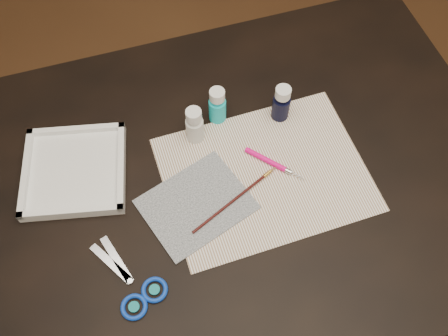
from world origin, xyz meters
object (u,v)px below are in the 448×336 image
object	(u,v)px
paper	(265,174)
palette_tray	(74,170)
paint_bottle_cyan	(217,105)
paint_bottle_navy	(281,103)
canvas	(196,204)
scissors	(122,277)
paint_bottle_white	(195,125)

from	to	relation	value
paper	palette_tray	size ratio (longest dim) A/B	2.01
paper	paint_bottle_cyan	bearing A→B (deg)	107.23
paint_bottle_navy	paper	bearing A→B (deg)	-121.92
paint_bottle_cyan	palette_tray	size ratio (longest dim) A/B	0.45
paint_bottle_navy	palette_tray	size ratio (longest dim) A/B	0.45
paper	palette_tray	world-z (taller)	palette_tray
paper	paint_bottle_navy	xyz separation A→B (m)	(0.09, 0.14, 0.05)
paper	paint_bottle_navy	size ratio (longest dim) A/B	4.45
canvas	paper	bearing A→B (deg)	9.40
canvas	scissors	xyz separation A→B (m)	(-0.19, -0.11, 0.00)
scissors	paint_bottle_cyan	bearing A→B (deg)	-74.78
paper	paint_bottle_cyan	distance (m)	0.20
paper	paint_bottle_white	xyz separation A→B (m)	(-0.12, 0.14, 0.05)
paper	paint_bottle_cyan	xyz separation A→B (m)	(-0.06, 0.18, 0.05)
canvas	paint_bottle_white	size ratio (longest dim) A/B	2.20
paint_bottle_white	palette_tray	size ratio (longest dim) A/B	0.45
paper	palette_tray	xyz separation A→B (m)	(-0.41, 0.13, 0.01)
canvas	palette_tray	bearing A→B (deg)	146.45
scissors	palette_tray	size ratio (longest dim) A/B	0.93
paint_bottle_white	paint_bottle_cyan	world-z (taller)	same
paint_bottle_cyan	scissors	xyz separation A→B (m)	(-0.30, -0.32, -0.04)
canvas	paint_bottle_cyan	distance (m)	0.24
canvas	paint_bottle_cyan	world-z (taller)	paint_bottle_cyan
paint_bottle_white	scissors	distance (m)	0.37
paint_bottle_cyan	scissors	distance (m)	0.44
paper	canvas	distance (m)	0.17
palette_tray	paper	bearing A→B (deg)	-17.77
paint_bottle_white	canvas	bearing A→B (deg)	-105.19
scissors	canvas	bearing A→B (deg)	-90.90
paper	paint_bottle_cyan	world-z (taller)	paint_bottle_cyan
palette_tray	paint_bottle_navy	bearing A→B (deg)	1.33
paper	paint_bottle_navy	distance (m)	0.17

